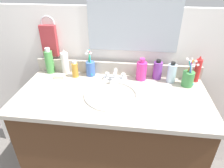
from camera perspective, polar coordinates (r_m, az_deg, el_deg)
The scene contains 19 objects.
vanity_cabinet at distance 1.48m, azimuth 0.02°, elevation -17.18°, with size 1.12×0.51×0.82m, color #4C2D19.
countertop at distance 1.20m, azimuth 0.02°, elevation -3.43°, with size 1.17×0.56×0.03m, color #B2A899.
backsplash at distance 1.40m, azimuth 1.39°, elevation 4.58°, with size 1.17×0.02×0.09m, color #B2A899.
back_wall at distance 1.57m, azimuth 1.52°, elevation -2.32°, with size 2.27×0.04×1.30m, color white.
mirror_panel at distance 1.31m, azimuth 6.47°, elevation 21.21°, with size 0.60×0.01×0.56m, color #B2BCC6.
towel_ring at distance 1.47m, azimuth -18.27°, elevation 16.53°, with size 0.10×0.10×0.01m, color silver.
hand_towel at distance 1.48m, azimuth -17.79°, elevation 11.87°, with size 0.11×0.04×0.22m, color #A53338.
sink_basin at distance 1.20m, azimuth -0.13°, elevation -4.48°, with size 0.34×0.34×0.11m.
faucet at distance 1.33m, azimuth 0.93°, elevation 2.30°, with size 0.16×0.10×0.08m.
bottle_spray_red at distance 1.41m, azimuth 23.63°, elevation 3.80°, with size 0.04×0.04×0.18m.
bottle_toner_green at distance 1.48m, azimuth -17.81°, elevation 6.30°, with size 0.06×0.06×0.19m.
bottle_oil_amber at distance 1.39m, azimuth -10.73°, elevation 4.17°, with size 0.04×0.04×0.12m.
bottle_gel_clear at distance 1.35m, azimuth 16.98°, elevation 3.08°, with size 0.06×0.06×0.14m.
bottle_cream_purple at distance 1.37m, azimuth 13.13°, elevation 3.99°, with size 0.06×0.06×0.14m.
bottle_lotion_white at distance 1.44m, azimuth -13.53°, elevation 6.09°, with size 0.05×0.05×0.18m.
bottle_soap_pink at distance 1.34m, azimuth 8.58°, elevation 3.95°, with size 0.07×0.07×0.15m.
cup_green at distance 1.34m, azimuth 21.31°, elevation 1.66°, with size 0.08×0.08×0.19m.
cup_blue_plastic at distance 1.39m, azimuth -6.30°, elevation 4.66°, with size 0.06×0.07×0.19m.
soap_bar at distance 1.41m, azimuth -14.95°, elevation 2.21°, with size 0.06×0.04×0.02m, color white.
Camera 1 is at (0.12, -0.99, 1.50)m, focal length 31.39 mm.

